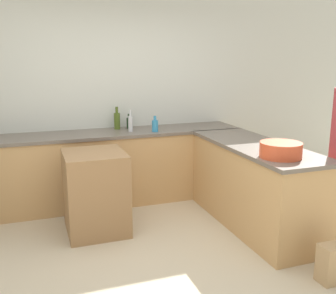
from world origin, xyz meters
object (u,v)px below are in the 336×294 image
at_px(island_table, 96,192).
at_px(vinegar_bottle_clear, 130,123).
at_px(wine_bottle_dark, 129,123).
at_px(paper_bag, 335,263).
at_px(dish_soap_bottle, 155,125).
at_px(olive_oil_bottle, 117,120).
at_px(mixing_bowl, 281,150).

bearing_deg(island_table, vinegar_bottle_clear, 51.94).
height_order(wine_bottle_dark, paper_bag, wine_bottle_dark).
xyz_separation_m(dish_soap_bottle, olive_oil_bottle, (-0.41, 0.34, 0.04)).
height_order(wine_bottle_dark, olive_oil_bottle, olive_oil_bottle).
bearing_deg(wine_bottle_dark, olive_oil_bottle, -176.22).
bearing_deg(wine_bottle_dark, paper_bag, -67.80).
bearing_deg(olive_oil_bottle, dish_soap_bottle, -39.64).
bearing_deg(paper_bag, dish_soap_bottle, 109.91).
bearing_deg(island_table, mixing_bowl, -32.24).
xyz_separation_m(olive_oil_bottle, paper_bag, (1.25, -2.66, -0.88)).
bearing_deg(dish_soap_bottle, wine_bottle_dark, 125.39).
relative_size(wine_bottle_dark, paper_bag, 0.58).
bearing_deg(vinegar_bottle_clear, paper_bag, -64.96).
distance_m(island_table, wine_bottle_dark, 1.31).
height_order(wine_bottle_dark, vinegar_bottle_clear, vinegar_bottle_clear).
height_order(mixing_bowl, olive_oil_bottle, olive_oil_bottle).
height_order(dish_soap_bottle, paper_bag, dish_soap_bottle).
xyz_separation_m(mixing_bowl, paper_bag, (0.13, -0.67, -0.83)).
bearing_deg(vinegar_bottle_clear, olive_oil_bottle, 116.77).
height_order(island_table, vinegar_bottle_clear, vinegar_bottle_clear).
bearing_deg(dish_soap_bottle, paper_bag, -70.09).
distance_m(wine_bottle_dark, olive_oil_bottle, 0.17).
relative_size(dish_soap_bottle, wine_bottle_dark, 1.04).
bearing_deg(wine_bottle_dark, mixing_bowl, -64.36).
height_order(island_table, wine_bottle_dark, wine_bottle_dark).
bearing_deg(vinegar_bottle_clear, mixing_bowl, -60.24).
relative_size(mixing_bowl, paper_bag, 1.19).
relative_size(wine_bottle_dark, vinegar_bottle_clear, 0.69).
xyz_separation_m(dish_soap_bottle, vinegar_bottle_clear, (-0.29, 0.10, 0.03)).
xyz_separation_m(island_table, vinegar_bottle_clear, (0.59, 0.75, 0.60)).
xyz_separation_m(mixing_bowl, olive_oil_bottle, (-1.12, 1.99, 0.04)).
xyz_separation_m(island_table, paper_bag, (1.72, -1.67, -0.27)).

